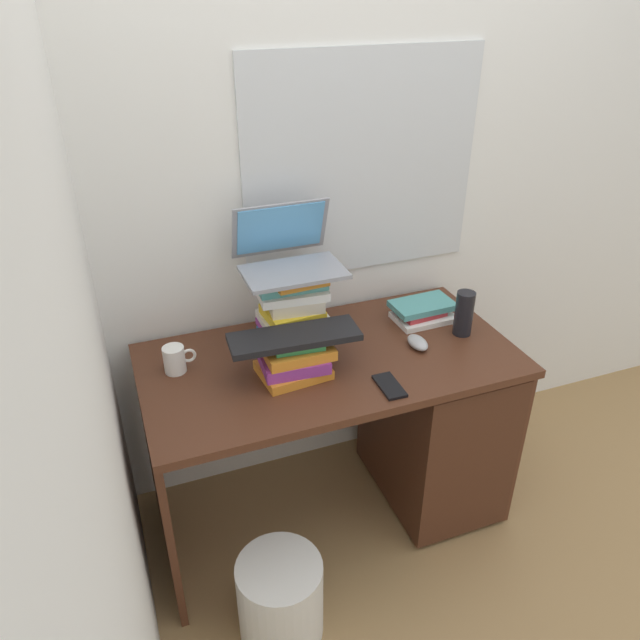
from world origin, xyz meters
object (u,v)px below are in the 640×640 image
book_stack_tall (293,311)px  cell_phone (389,386)px  keyboard (294,337)px  computer_mouse (418,343)px  book_stack_keyboard_riser (295,359)px  mug (175,359)px  book_stack_side (422,311)px  water_bottle (464,313)px  desk (409,417)px  laptop (288,253)px  wastebasket (280,599)px

book_stack_tall → cell_phone: book_stack_tall is taller
keyboard → computer_mouse: bearing=4.3°
keyboard → cell_phone: (0.26, -0.18, -0.14)m
book_stack_keyboard_riser → mug: book_stack_keyboard_riser is taller
book_stack_side → water_bottle: (0.08, -0.15, 0.05)m
desk → cell_phone: bearing=-135.6°
mug → book_stack_side: bearing=1.2°
book_stack_side → mug: 0.94m
book_stack_keyboard_riser → cell_phone: bearing=-34.6°
book_stack_side → laptop: laptop is taller
book_stack_tall → wastebasket: bearing=-114.1°
desk → book_stack_side: size_ratio=5.42×
desk → mug: (-0.83, 0.13, 0.38)m
laptop → computer_mouse: 0.56m
desk → cell_phone: size_ratio=9.50×
cell_phone → book_stack_keyboard_riser: bearing=146.5°
desk → book_stack_tall: book_stack_tall is taller
book_stack_side → cell_phone: (-0.31, -0.35, -0.03)m
keyboard → wastebasket: bearing=-113.4°
laptop → book_stack_side: bearing=-5.5°
laptop → wastebasket: 1.12m
book_stack_side → computer_mouse: size_ratio=2.29×
cell_phone → wastebasket: cell_phone is taller
laptop → mug: bearing=-170.6°
computer_mouse → wastebasket: 0.96m
book_stack_side → laptop: (-0.52, 0.05, 0.30)m
computer_mouse → keyboard: bearing=-179.2°
book_stack_tall → wastebasket: 0.94m
book_stack_tall → book_stack_side: size_ratio=1.18×
desk → computer_mouse: size_ratio=12.42×
water_bottle → computer_mouse: bearing=-172.7°
book_stack_tall → mug: size_ratio=2.57×
desk → keyboard: (-0.47, -0.03, 0.48)m
book_stack_tall → water_bottle: bearing=-13.1°
laptop → book_stack_tall: bearing=-93.7°
keyboard → water_bottle: size_ratio=2.50×
mug → book_stack_tall: bearing=1.8°
book_stack_tall → computer_mouse: (0.41, -0.17, -0.12)m
book_stack_keyboard_riser → mug: bearing=156.9°
book_stack_tall → computer_mouse: 0.45m
desk → keyboard: size_ratio=3.08×
desk → computer_mouse: computer_mouse is taller
book_stack_tall → computer_mouse: bearing=-22.2°
computer_mouse → wastebasket: bearing=-149.7°
book_stack_side → mug: (-0.94, -0.02, 0.01)m
book_stack_keyboard_riser → book_stack_side: size_ratio=1.02×
mug → water_bottle: 1.03m
computer_mouse → cell_phone: size_ratio=0.76×
keyboard → book_stack_tall: bearing=75.8°
book_stack_keyboard_riser → laptop: size_ratio=0.72×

